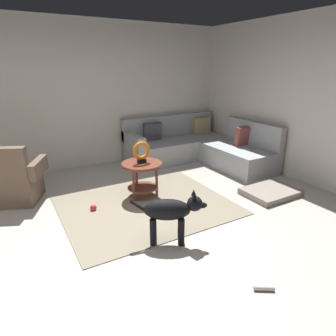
{
  "coord_description": "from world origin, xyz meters",
  "views": [
    {
      "loc": [
        -1.45,
        -2.7,
        1.89
      ],
      "look_at": [
        0.45,
        0.6,
        0.55
      ],
      "focal_mm": 31.13,
      "sensor_mm": 36.0,
      "label": 1
    }
  ],
  "objects_px": {
    "torus_sculpture": "(141,152)",
    "dog_toy_rope": "(264,288)",
    "side_table": "(142,171)",
    "dog": "(171,212)",
    "dog_toy_ball": "(93,208)",
    "sectional_couch": "(199,148)",
    "dog_bed_mat": "(270,192)",
    "armchair": "(14,181)"
  },
  "relations": [
    {
      "from": "torus_sculpture",
      "to": "dog_toy_rope",
      "type": "relative_size",
      "value": 1.77
    },
    {
      "from": "side_table",
      "to": "torus_sculpture",
      "type": "height_order",
      "value": "torus_sculpture"
    },
    {
      "from": "dog",
      "to": "dog_toy_ball",
      "type": "relative_size",
      "value": 8.6
    },
    {
      "from": "sectional_couch",
      "to": "side_table",
      "type": "bearing_deg",
      "value": -150.26
    },
    {
      "from": "sectional_couch",
      "to": "torus_sculpture",
      "type": "distance_m",
      "value": 2.06
    },
    {
      "from": "dog",
      "to": "dog_toy_ball",
      "type": "xyz_separation_m",
      "value": [
        -0.55,
        1.18,
        -0.33
      ]
    },
    {
      "from": "side_table",
      "to": "dog_toy_ball",
      "type": "xyz_separation_m",
      "value": [
        -0.79,
        -0.08,
        -0.37
      ]
    },
    {
      "from": "dog",
      "to": "dog_toy_rope",
      "type": "relative_size",
      "value": 4.15
    },
    {
      "from": "side_table",
      "to": "torus_sculpture",
      "type": "relative_size",
      "value": 1.84
    },
    {
      "from": "dog_toy_rope",
      "to": "sectional_couch",
      "type": "bearing_deg",
      "value": 63.52
    },
    {
      "from": "dog_bed_mat",
      "to": "dog",
      "type": "xyz_separation_m",
      "value": [
        -1.98,
        -0.33,
        0.33
      ]
    },
    {
      "from": "dog_toy_ball",
      "to": "dog_bed_mat",
      "type": "bearing_deg",
      "value": -18.62
    },
    {
      "from": "armchair",
      "to": "torus_sculpture",
      "type": "bearing_deg",
      "value": -0.07
    },
    {
      "from": "torus_sculpture",
      "to": "dog_toy_ball",
      "type": "distance_m",
      "value": 1.04
    },
    {
      "from": "dog_bed_mat",
      "to": "dog_toy_ball",
      "type": "distance_m",
      "value": 2.67
    },
    {
      "from": "torus_sculpture",
      "to": "dog_toy_rope",
      "type": "bearing_deg",
      "value": -87.8
    },
    {
      "from": "sectional_couch",
      "to": "dog_bed_mat",
      "type": "bearing_deg",
      "value": -90.36
    },
    {
      "from": "armchair",
      "to": "dog",
      "type": "height_order",
      "value": "armchair"
    },
    {
      "from": "sectional_couch",
      "to": "dog_toy_ball",
      "type": "relative_size",
      "value": 25.35
    },
    {
      "from": "sectional_couch",
      "to": "dog",
      "type": "distance_m",
      "value": 3.01
    },
    {
      "from": "sectional_couch",
      "to": "armchair",
      "type": "bearing_deg",
      "value": -175.74
    },
    {
      "from": "dog_toy_rope",
      "to": "dog_toy_ball",
      "type": "bearing_deg",
      "value": 111.36
    },
    {
      "from": "dog_bed_mat",
      "to": "dog_toy_rope",
      "type": "xyz_separation_m",
      "value": [
        -1.65,
        -1.4,
        -0.02
      ]
    },
    {
      "from": "side_table",
      "to": "dog_bed_mat",
      "type": "height_order",
      "value": "side_table"
    },
    {
      "from": "sectional_couch",
      "to": "torus_sculpture",
      "type": "bearing_deg",
      "value": -150.26
    },
    {
      "from": "side_table",
      "to": "dog",
      "type": "xyz_separation_m",
      "value": [
        -0.24,
        -1.26,
        -0.04
      ]
    },
    {
      "from": "sectional_couch",
      "to": "armchair",
      "type": "xyz_separation_m",
      "value": [
        -3.43,
        -0.26,
        0.03
      ]
    },
    {
      "from": "dog_bed_mat",
      "to": "sectional_couch",
      "type": "bearing_deg",
      "value": 89.64
    },
    {
      "from": "armchair",
      "to": "dog_toy_ball",
      "type": "relative_size",
      "value": 10.97
    },
    {
      "from": "armchair",
      "to": "side_table",
      "type": "bearing_deg",
      "value": -0.07
    },
    {
      "from": "side_table",
      "to": "dog_toy_rope",
      "type": "bearing_deg",
      "value": -87.8
    },
    {
      "from": "dog_bed_mat",
      "to": "dog",
      "type": "distance_m",
      "value": 2.03
    },
    {
      "from": "armchair",
      "to": "dog_toy_rope",
      "type": "height_order",
      "value": "armchair"
    },
    {
      "from": "sectional_couch",
      "to": "torus_sculpture",
      "type": "height_order",
      "value": "sectional_couch"
    },
    {
      "from": "torus_sculpture",
      "to": "dog_toy_ball",
      "type": "height_order",
      "value": "torus_sculpture"
    },
    {
      "from": "side_table",
      "to": "dog_toy_rope",
      "type": "height_order",
      "value": "side_table"
    },
    {
      "from": "side_table",
      "to": "dog_toy_ball",
      "type": "relative_size",
      "value": 6.76
    },
    {
      "from": "armchair",
      "to": "dog",
      "type": "xyz_separation_m",
      "value": [
        1.44,
        -2.01,
        0.05
      ]
    },
    {
      "from": "dog_bed_mat",
      "to": "dog_toy_rope",
      "type": "relative_size",
      "value": 4.35
    },
    {
      "from": "armchair",
      "to": "dog_bed_mat",
      "type": "xyz_separation_m",
      "value": [
        3.42,
        -1.68,
        -0.28
      ]
    },
    {
      "from": "armchair",
      "to": "dog_toy_ball",
      "type": "height_order",
      "value": "armchair"
    },
    {
      "from": "dog",
      "to": "dog_bed_mat",
      "type": "bearing_deg",
      "value": 128.84
    }
  ]
}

